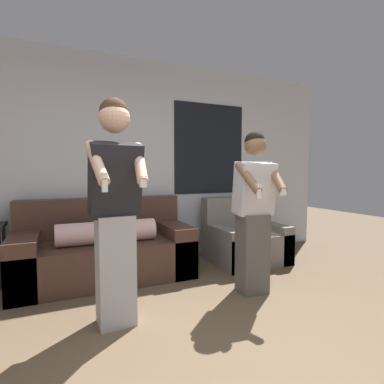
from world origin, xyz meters
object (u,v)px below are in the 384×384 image
person_left (115,209)px  person_right (254,211)px  couch (106,250)px  armchair (244,240)px

person_left → person_right: size_ratio=1.10×
couch → person_right: 1.74m
person_right → armchair: bearing=61.0°
couch → armchair: bearing=-2.7°
couch → person_left: person_left is taller
couch → person_right: (1.30, -1.04, 0.51)m
armchair → person_right: size_ratio=0.59×
person_left → person_right: bearing=4.2°
couch → person_right: size_ratio=1.18×
person_right → person_left: bearing=-175.8°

